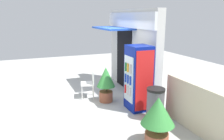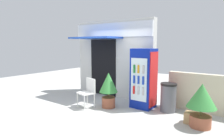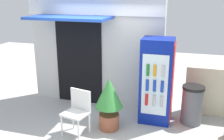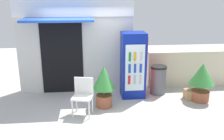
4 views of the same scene
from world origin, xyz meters
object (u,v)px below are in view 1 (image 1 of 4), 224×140
(trash_bin, at_px, (155,104))
(cardboard_box, at_px, (156,134))
(plastic_chair, at_px, (90,82))
(potted_plant_curbside, at_px, (158,117))
(drink_cooler, at_px, (138,78))
(potted_plant_near_shop, at_px, (106,81))

(trash_bin, relative_size, cardboard_box, 2.12)
(plastic_chair, bearing_deg, cardboard_box, 11.27)
(potted_plant_curbside, height_order, trash_bin, potted_plant_curbside)
(potted_plant_curbside, distance_m, trash_bin, 1.22)
(drink_cooler, xyz_separation_m, cardboard_box, (1.60, -0.41, -0.78))
(trash_bin, bearing_deg, drink_cooler, -173.17)
(potted_plant_curbside, relative_size, trash_bin, 1.25)
(drink_cooler, relative_size, potted_plant_curbside, 1.74)
(trash_bin, distance_m, cardboard_box, 1.02)
(drink_cooler, bearing_deg, trash_bin, 6.83)
(potted_plant_near_shop, height_order, trash_bin, potted_plant_near_shop)
(trash_bin, bearing_deg, cardboard_box, -31.06)
(drink_cooler, distance_m, plastic_chair, 1.77)
(potted_plant_curbside, bearing_deg, plastic_chair, -171.36)
(potted_plant_curbside, height_order, cardboard_box, potted_plant_curbside)
(drink_cooler, distance_m, cardboard_box, 1.83)
(potted_plant_near_shop, xyz_separation_m, potted_plant_curbside, (2.66, 0.12, -0.01))
(potted_plant_near_shop, bearing_deg, potted_plant_curbside, 2.63)
(plastic_chair, distance_m, potted_plant_near_shop, 0.66)
(plastic_chair, height_order, potted_plant_near_shop, potted_plant_near_shop)
(plastic_chair, distance_m, cardboard_box, 3.09)
(plastic_chair, bearing_deg, potted_plant_near_shop, 34.32)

